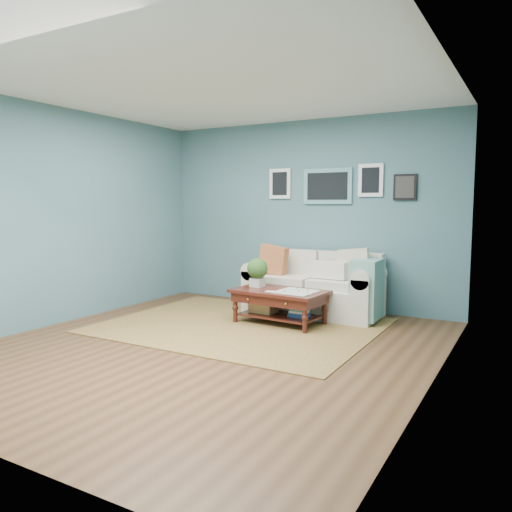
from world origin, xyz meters
The scene contains 4 objects.
room_shell centered at (0.01, 0.06, 1.36)m, with size 5.00×5.02×2.70m.
area_rug centered at (-0.18, 0.96, 0.01)m, with size 3.23×2.58×0.01m, color brown.
loveseat centered at (0.42, 2.02, 0.38)m, with size 1.84×0.84×0.95m.
coffee_table centered at (0.13, 1.30, 0.36)m, with size 1.19×0.75×0.80m.
Camera 1 is at (2.96, -4.21, 1.50)m, focal length 35.00 mm.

